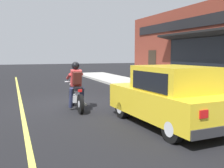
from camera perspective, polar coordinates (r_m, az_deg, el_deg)
The scene contains 7 objects.
ground_plane at distance 9.99m, azimuth -8.72°, elevation -4.34°, with size 80.00×80.00×0.00m, color black.
sidewalk_curb at distance 14.41m, azimuth 7.34°, elevation -0.68°, with size 2.60×22.00×0.14m, color #ADAAA3.
lane_stripe at distance 12.73m, azimuth -19.57°, elevation -2.27°, with size 0.12×19.80×0.01m, color #D1C64C.
storefront_building at distance 13.86m, azimuth 16.07°, elevation 7.28°, with size 1.25×11.12×4.20m.
motorcycle_with_rider at distance 8.89m, azimuth -7.88°, elevation -1.24°, with size 0.56×2.02×1.62m.
car_hatchback at distance 6.96m, azimuth 12.20°, elevation -2.76°, with size 1.85×3.87×1.57m.
traffic_cone at distance 14.50m, azimuth 7.93°, elevation 0.79°, with size 0.36×0.36×0.60m.
Camera 1 is at (-2.05, -9.59, 1.88)m, focal length 42.00 mm.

